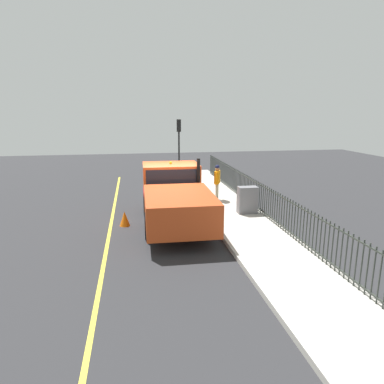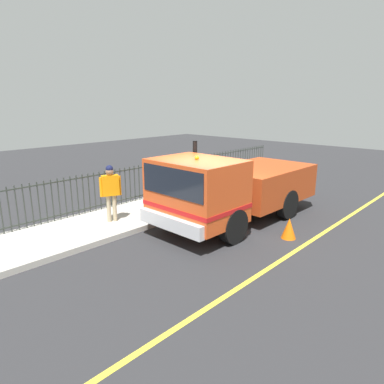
{
  "view_description": "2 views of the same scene",
  "coord_description": "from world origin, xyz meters",
  "px_view_note": "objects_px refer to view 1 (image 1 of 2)",
  "views": [
    {
      "loc": [
        -1.53,
        -14.29,
        4.42
      ],
      "look_at": [
        0.97,
        0.22,
        0.95
      ],
      "focal_mm": 32.06,
      "sensor_mm": 36.0,
      "label": 1
    },
    {
      "loc": [
        -6.19,
        7.42,
        3.7
      ],
      "look_at": [
        1.47,
        -0.81,
        0.79
      ],
      "focal_mm": 32.49,
      "sensor_mm": 36.0,
      "label": 2
    }
  ],
  "objects_px": {
    "traffic_light_near": "(179,135)",
    "utility_cabinet": "(247,200)",
    "work_truck": "(174,193)",
    "traffic_cone": "(125,219)",
    "worker_standing": "(217,179)"
  },
  "relations": [
    {
      "from": "traffic_light_near",
      "to": "traffic_cone",
      "type": "bearing_deg",
      "value": 77.87
    },
    {
      "from": "worker_standing",
      "to": "traffic_light_near",
      "type": "xyz_separation_m",
      "value": [
        -0.79,
        8.12,
        1.59
      ]
    },
    {
      "from": "work_truck",
      "to": "utility_cabinet",
      "type": "xyz_separation_m",
      "value": [
        3.17,
        0.19,
        -0.47
      ]
    },
    {
      "from": "work_truck",
      "to": "traffic_light_near",
      "type": "bearing_deg",
      "value": 82.37
    },
    {
      "from": "work_truck",
      "to": "utility_cabinet",
      "type": "relative_size",
      "value": 5.26
    },
    {
      "from": "traffic_light_near",
      "to": "traffic_cone",
      "type": "xyz_separation_m",
      "value": [
        -3.65,
        -10.92,
        -2.52
      ]
    },
    {
      "from": "traffic_light_near",
      "to": "utility_cabinet",
      "type": "relative_size",
      "value": 3.24
    },
    {
      "from": "traffic_light_near",
      "to": "utility_cabinet",
      "type": "distance_m",
      "value": 10.86
    },
    {
      "from": "work_truck",
      "to": "traffic_cone",
      "type": "bearing_deg",
      "value": -173.78
    },
    {
      "from": "traffic_cone",
      "to": "utility_cabinet",
      "type": "bearing_deg",
      "value": 4.11
    },
    {
      "from": "traffic_cone",
      "to": "traffic_light_near",
      "type": "bearing_deg",
      "value": 71.52
    },
    {
      "from": "work_truck",
      "to": "traffic_cone",
      "type": "xyz_separation_m",
      "value": [
        -2.01,
        -0.18,
        -0.91
      ]
    },
    {
      "from": "work_truck",
      "to": "traffic_light_near",
      "type": "xyz_separation_m",
      "value": [
        1.64,
        10.74,
        1.61
      ]
    },
    {
      "from": "work_truck",
      "to": "utility_cabinet",
      "type": "bearing_deg",
      "value": 4.52
    },
    {
      "from": "work_truck",
      "to": "worker_standing",
      "type": "height_order",
      "value": "work_truck"
    }
  ]
}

